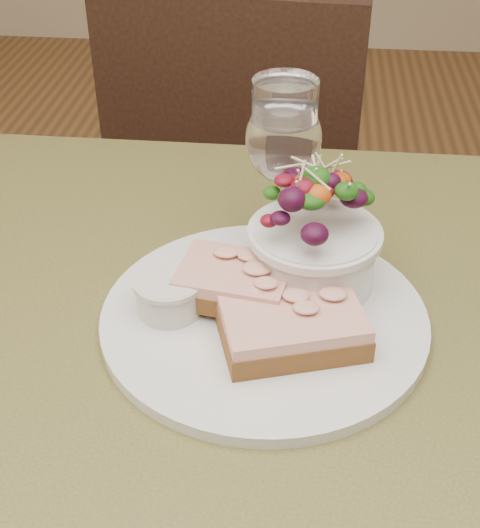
# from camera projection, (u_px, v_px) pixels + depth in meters

# --- Properties ---
(cafe_table) EXTENTS (0.80, 0.80, 0.75)m
(cafe_table) POSITION_uv_depth(u_px,v_px,m) (247.00, 419.00, 0.73)
(cafe_table) COLOR #423F1C
(cafe_table) RESTS_ON ground
(chair_far) EXTENTS (0.45, 0.45, 0.90)m
(chair_far) POSITION_uv_depth(u_px,v_px,m) (246.00, 267.00, 1.55)
(chair_far) COLOR black
(chair_far) RESTS_ON ground
(dinner_plate) EXTENTS (0.31, 0.31, 0.01)m
(dinner_plate) POSITION_uv_depth(u_px,v_px,m) (264.00, 318.00, 0.69)
(dinner_plate) COLOR silver
(dinner_plate) RESTS_ON cafe_table
(sandwich_front) EXTENTS (0.15, 0.12, 0.03)m
(sandwich_front) POSITION_uv_depth(u_px,v_px,m) (291.00, 324.00, 0.65)
(sandwich_front) COLOR #442E12
(sandwich_front) RESTS_ON dinner_plate
(sandwich_back) EXTENTS (0.11, 0.09, 0.03)m
(sandwich_back) POSITION_uv_depth(u_px,v_px,m) (234.00, 281.00, 0.69)
(sandwich_back) COLOR #442E12
(sandwich_back) RESTS_ON dinner_plate
(ramekin) EXTENTS (0.06, 0.06, 0.04)m
(ramekin) POSITION_uv_depth(u_px,v_px,m) (169.00, 293.00, 0.68)
(ramekin) COLOR beige
(ramekin) RESTS_ON dinner_plate
(salad_bowl) EXTENTS (0.12, 0.12, 0.13)m
(salad_bowl) POSITION_uv_depth(u_px,v_px,m) (315.00, 231.00, 0.69)
(salad_bowl) COLOR silver
(salad_bowl) RESTS_ON dinner_plate
(garnish) EXTENTS (0.05, 0.04, 0.02)m
(garnish) POSITION_uv_depth(u_px,v_px,m) (218.00, 265.00, 0.74)
(garnish) COLOR #103409
(garnish) RESTS_ON dinner_plate
(wine_glass) EXTENTS (0.08, 0.08, 0.18)m
(wine_glass) POSITION_uv_depth(u_px,v_px,m) (283.00, 144.00, 0.73)
(wine_glass) COLOR white
(wine_glass) RESTS_ON cafe_table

